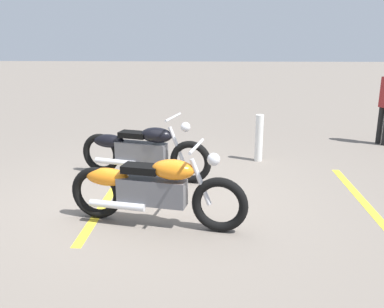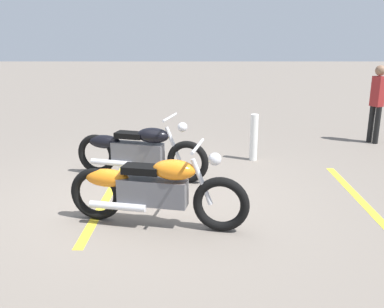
# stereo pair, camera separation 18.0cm
# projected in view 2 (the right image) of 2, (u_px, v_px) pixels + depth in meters

# --- Properties ---
(ground_plane) EXTENTS (60.00, 60.00, 0.00)m
(ground_plane) POSITION_uv_depth(u_px,v_px,m) (149.00, 198.00, 6.00)
(ground_plane) COLOR slate
(motorcycle_bright_foreground) EXTENTS (2.20, 0.72, 1.04)m
(motorcycle_bright_foreground) POSITION_uv_depth(u_px,v_px,m) (153.00, 189.00, 5.05)
(motorcycle_bright_foreground) COLOR black
(motorcycle_bright_foreground) RESTS_ON ground
(motorcycle_dark_foreground) EXTENTS (2.18, 0.80, 1.04)m
(motorcycle_dark_foreground) POSITION_uv_depth(u_px,v_px,m) (139.00, 150.00, 6.72)
(motorcycle_dark_foreground) COLOR black
(motorcycle_dark_foreground) RESTS_ON ground
(bystander_near_row) EXTENTS (0.26, 0.28, 1.63)m
(bystander_near_row) POSITION_uv_depth(u_px,v_px,m) (379.00, 100.00, 8.77)
(bystander_near_row) COLOR black
(bystander_near_row) RESTS_ON ground
(bollard_post) EXTENTS (0.14, 0.14, 0.85)m
(bollard_post) POSITION_uv_depth(u_px,v_px,m) (255.00, 138.00, 7.68)
(bollard_post) COLOR white
(bollard_post) RESTS_ON ground
(parking_stripe_near) EXTENTS (0.17, 3.20, 0.01)m
(parking_stripe_near) POSITION_uv_depth(u_px,v_px,m) (110.00, 195.00, 6.09)
(parking_stripe_near) COLOR yellow
(parking_stripe_near) RESTS_ON ground
(parking_stripe_mid) EXTENTS (0.17, 3.20, 0.01)m
(parking_stripe_mid) POSITION_uv_depth(u_px,v_px,m) (366.00, 205.00, 5.76)
(parking_stripe_mid) COLOR yellow
(parking_stripe_mid) RESTS_ON ground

